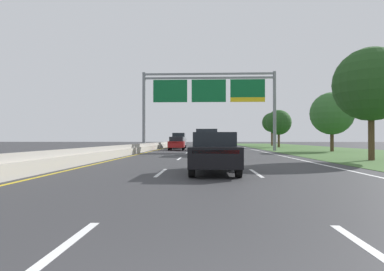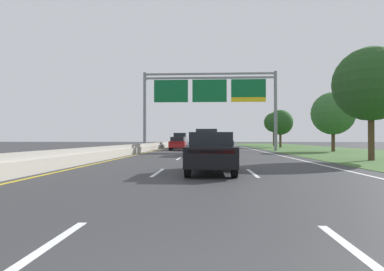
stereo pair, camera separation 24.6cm
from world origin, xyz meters
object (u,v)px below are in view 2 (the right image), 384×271
Objects in this scene: car_blue_centre_lane_suv at (208,141)px; roadside_tree_far at (280,122)px; pickup_truck_grey at (180,141)px; roadside_tree_near at (371,84)px; roadside_tree_distant at (274,122)px; overhead_sign_gantry at (209,94)px; roadside_tree_mid at (333,113)px; car_red_left_lane_sedan at (178,143)px; car_white_centre_lane_suv at (207,142)px; car_black_centre_lane_sedan at (211,152)px; car_navy_right_lane_sedan at (228,142)px.

roadside_tree_far is (11.22, 12.94, 2.82)m from car_blue_centre_lane_suv.
pickup_truck_grey is 29.09m from roadside_tree_near.
roadside_tree_near reaches higher than roadside_tree_distant.
pickup_truck_grey is 0.92× the size of roadside_tree_far.
roadside_tree_mid is at bearing -7.50° from overhead_sign_gantry.
pickup_truck_grey reaches higher than car_red_left_lane_sedan.
car_white_centre_lane_suv is 0.81× the size of roadside_tree_far.
overhead_sign_gantry is 23.91m from car_black_centre_lane_sedan.
car_red_left_lane_sedan is 0.64× the size of roadside_tree_near.
car_black_centre_lane_sedan is 12.94m from roadside_tree_near.
overhead_sign_gantry is 13.25m from roadside_tree_mid.
roadside_tree_near is 42.26m from roadside_tree_distant.
car_navy_right_lane_sedan is 0.70× the size of roadside_tree_mid.
overhead_sign_gantry is 3.18× the size of car_white_centre_lane_suv.
roadside_tree_distant is at bearing 64.60° from overhead_sign_gantry.
roadside_tree_far is at bearing 87.48° from roadside_tree_near.
roadside_tree_far is at bearing -52.03° from car_red_left_lane_sedan.
car_black_centre_lane_sedan is at bearing -106.48° from roadside_tree_far.
overhead_sign_gantry reaches higher than roadside_tree_near.
car_black_centre_lane_sedan is 25.38m from roadside_tree_mid.
roadside_tree_mid is 1.06× the size of roadside_tree_far.
overhead_sign_gantry reaches higher than roadside_tree_mid.
pickup_truck_grey is 0.78× the size of roadside_tree_near.
overhead_sign_gantry is at bearing 172.50° from roadside_tree_mid.
car_navy_right_lane_sedan is at bearing -9.75° from car_blue_centre_lane_suv.
roadside_tree_near is 1.11× the size of roadside_tree_mid.
roadside_tree_mid reaches higher than pickup_truck_grey.
roadside_tree_near is at bearing -149.34° from car_blue_centre_lane_suv.
car_blue_centre_lane_suv is at bearing 0.48° from car_white_centre_lane_suv.
car_blue_centre_lane_suv is (0.14, 11.18, 0.00)m from car_white_centre_lane_suv.
roadside_tree_far is (14.90, 12.30, 3.10)m from car_red_left_lane_sedan.
car_red_left_lane_sedan is 25.73m from car_black_centre_lane_sedan.
pickup_truck_grey is at bearing 118.98° from roadside_tree_near.
car_navy_right_lane_sedan is 35.54m from roadside_tree_near.
overhead_sign_gantry is 2.41× the size of roadside_tree_mid.
roadside_tree_distant reaches higher than car_white_centre_lane_suv.
car_white_centre_lane_suv reaches higher than car_red_left_lane_sedan.
overhead_sign_gantry is at bearing 170.71° from car_navy_right_lane_sedan.
pickup_truck_grey is 1.14× the size of car_white_centre_lane_suv.
car_navy_right_lane_sedan is at bearing 80.48° from overhead_sign_gantry.
roadside_tree_far is (1.33, 30.28, -0.76)m from roadside_tree_near.
car_red_left_lane_sedan is 0.76× the size of roadside_tree_far.
roadside_tree_mid is at bearing -57.77° from car_white_centre_lane_suv.
car_white_centre_lane_suv is at bearing 148.44° from roadside_tree_near.
roadside_tree_far is at bearing -96.79° from roadside_tree_distant.
car_red_left_lane_sedan is (-3.80, 2.19, -5.52)m from overhead_sign_gantry.
pickup_truck_grey is at bearing 12.91° from car_white_centre_lane_suv.
roadside_tree_mid is (13.19, 7.93, 2.91)m from car_white_centre_lane_suv.
car_navy_right_lane_sedan is at bearing -24.17° from car_red_left_lane_sedan.
roadside_tree_near is (9.89, -17.35, 3.58)m from car_blue_centre_lane_suv.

